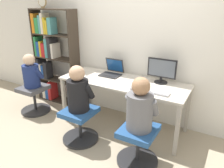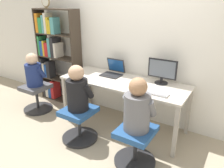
{
  "view_description": "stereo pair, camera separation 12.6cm",
  "coord_description": "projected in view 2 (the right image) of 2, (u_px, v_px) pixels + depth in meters",
  "views": [
    {
      "loc": [
        1.39,
        -2.42,
        1.91
      ],
      "look_at": [
        -0.11,
        0.2,
        0.75
      ],
      "focal_mm": 35.0,
      "sensor_mm": 36.0,
      "label": 1
    },
    {
      "loc": [
        1.49,
        -2.35,
        1.91
      ],
      "look_at": [
        -0.11,
        0.2,
        0.75
      ],
      "focal_mm": 35.0,
      "sensor_mm": 36.0,
      "label": 2
    }
  ],
  "objects": [
    {
      "name": "desktop_monitor",
      "position": [
        162.0,
        71.0,
        3.14
      ],
      "size": [
        0.43,
        0.19,
        0.36
      ],
      "color": "black",
      "rests_on": "desk"
    },
    {
      "name": "laptop",
      "position": [
        113.0,
        72.0,
        3.56
      ],
      "size": [
        0.32,
        0.31,
        0.25
      ],
      "color": "#2D2D30",
      "rests_on": "desk"
    },
    {
      "name": "ground_plane",
      "position": [
        111.0,
        136.0,
        3.29
      ],
      "size": [
        14.0,
        14.0,
        0.0
      ],
      "primitive_type": "plane",
      "color": "tan"
    },
    {
      "name": "desk_clock",
      "position": [
        46.0,
        2.0,
        3.82
      ],
      "size": [
        0.19,
        0.03,
        0.21
      ],
      "color": "olive",
      "rests_on": "bookshelf"
    },
    {
      "name": "person_at_monitor",
      "position": [
        137.0,
        108.0,
        2.49
      ],
      "size": [
        0.38,
        0.32,
        0.64
      ],
      "color": "slate",
      "rests_on": "office_chair_left"
    },
    {
      "name": "person_near_shelf",
      "position": [
        33.0,
        72.0,
        3.82
      ],
      "size": [
        0.34,
        0.29,
        0.59
      ],
      "color": "navy",
      "rests_on": "office_chair_side"
    },
    {
      "name": "computer_mouse_by_keyboard",
      "position": [
        132.0,
        88.0,
        2.99
      ],
      "size": [
        0.07,
        0.11,
        0.04
      ],
      "color": "#99999E",
      "rests_on": "desk"
    },
    {
      "name": "bookshelf",
      "position": [
        53.0,
        54.0,
        4.21
      ],
      "size": [
        0.91,
        0.27,
        1.78
      ],
      "color": "#382D23",
      "rests_on": "ground_plane"
    },
    {
      "name": "person_at_laptop",
      "position": [
        77.0,
        90.0,
        2.96
      ],
      "size": [
        0.36,
        0.31,
        0.64
      ],
      "color": "black",
      "rests_on": "office_chair_right"
    },
    {
      "name": "wall_back",
      "position": [
        137.0,
        42.0,
        3.44
      ],
      "size": [
        10.0,
        0.05,
        2.6
      ],
      "color": "white",
      "rests_on": "ground_plane"
    },
    {
      "name": "office_chair_side",
      "position": [
        37.0,
        96.0,
        3.99
      ],
      "size": [
        0.52,
        0.52,
        0.49
      ],
      "color": "#262628",
      "rests_on": "ground_plane"
    },
    {
      "name": "desk",
      "position": [
        123.0,
        86.0,
        3.32
      ],
      "size": [
        1.95,
        0.72,
        0.77
      ],
      "color": "beige",
      "rests_on": "ground_plane"
    },
    {
      "name": "office_chair_left",
      "position": [
        135.0,
        144.0,
        2.67
      ],
      "size": [
        0.52,
        0.52,
        0.49
      ],
      "color": "#262628",
      "rests_on": "ground_plane"
    },
    {
      "name": "office_chair_right",
      "position": [
        79.0,
        123.0,
        3.14
      ],
      "size": [
        0.52,
        0.52,
        0.49
      ],
      "color": "#262628",
      "rests_on": "ground_plane"
    },
    {
      "name": "keyboard",
      "position": [
        152.0,
        92.0,
        2.87
      ],
      "size": [
        0.45,
        0.13,
        0.03
      ],
      "color": "#B2B2B7",
      "rests_on": "desk"
    }
  ]
}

